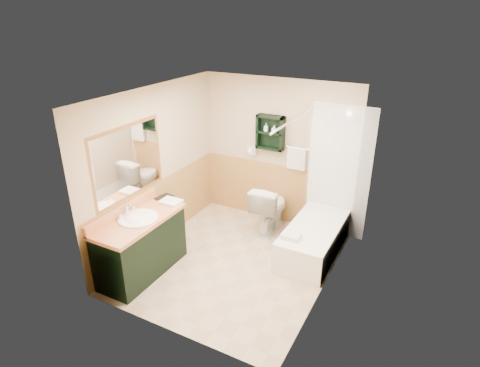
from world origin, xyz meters
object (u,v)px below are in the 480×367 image
Objects in this scene: hair_dryer at (254,150)px; toilet at (270,208)px; vanity_book at (160,189)px; soap_bottle_a at (266,129)px; wall_shelf at (270,133)px; bathtub at (314,239)px; vanity at (141,246)px; soap_bottle_b at (274,130)px.

hair_dryer is 0.99m from toilet.
hair_dryer is 1.73m from vanity_book.
soap_bottle_a reaches higher than vanity_book.
wall_shelf is 0.68× the size of toilet.
wall_shelf is 0.08m from soap_bottle_a.
bathtub is at bearing -30.08° from soap_bottle_a.
vanity reaches higher than bathtub.
wall_shelf is at bearing 175.74° from soap_bottle_b.
hair_dryer is at bearing 153.36° from bathtub.
soap_bottle_b is at bearing -73.46° from toilet.
vanity is at bearing -141.30° from bathtub.
hair_dryer is at bearing 172.55° from soap_bottle_a.
bathtub is 2.37m from vanity_book.
hair_dryer is at bearing -37.20° from toilet.
soap_bottle_a is 1.10× the size of soap_bottle_b.
vanity is at bearing -105.11° from hair_dryer.
toilet is at bearing -61.61° from wall_shelf.
soap_bottle_b is at bearing 146.47° from bathtub.
toilet is (1.06, 1.87, -0.02)m from vanity.
vanity is 0.87× the size of bathtub.
bathtub is 6.09× the size of vanity_book.
wall_shelf is 2.23× the size of vanity_book.
hair_dryer is 0.97× the size of vanity_book.
bathtub is at bearing 157.28° from toilet.
soap_bottle_b reaches higher than vanity_book.
hair_dryer is at bearing 75.82° from vanity_book.
vanity_book is at bearing -123.41° from soap_bottle_a.
soap_bottle_b is at bearing 66.12° from vanity.
bathtub is 12.15× the size of soap_bottle_a.
toilet is at bearing 60.40° from vanity.
bathtub is at bearing 34.77° from vanity_book.
wall_shelf is at bearing 148.03° from bathtub.
vanity_book is 1.91m from soap_bottle_a.
bathtub is 1.86× the size of toilet.
vanity is 2.66m from soap_bottle_b.
soap_bottle_a is (0.82, 2.17, 1.18)m from vanity.
hair_dryer is 1.77m from bathtub.
soap_bottle_b is (-0.10, 0.30, 1.21)m from toilet.
toilet is at bearing -71.82° from soap_bottle_b.
vanity_book is 1.99× the size of soap_bottle_a.
hair_dryer is at bearing 175.24° from wall_shelf.
hair_dryer is 0.46m from soap_bottle_a.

